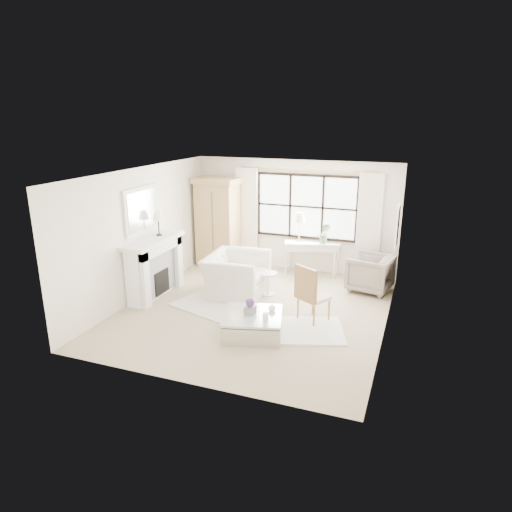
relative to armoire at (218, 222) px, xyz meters
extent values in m
plane|color=tan|center=(1.86, -2.34, -1.14)|extent=(5.50, 5.50, 0.00)
plane|color=white|center=(1.86, -2.34, 1.56)|extent=(5.50, 5.50, 0.00)
plane|color=white|center=(1.86, 0.41, 0.21)|extent=(5.00, 0.00, 5.00)
plane|color=white|center=(1.86, -5.09, 0.21)|extent=(5.00, 0.00, 5.00)
plane|color=white|center=(-0.64, -2.34, 0.21)|extent=(0.00, 5.50, 5.50)
plane|color=silver|center=(4.36, -2.34, 0.21)|extent=(0.00, 5.50, 5.50)
cube|color=white|center=(2.16, 0.39, 0.46)|extent=(2.40, 0.02, 1.50)
cylinder|color=#B28A3E|center=(2.16, 0.33, 1.33)|extent=(3.30, 0.04, 0.04)
cube|color=white|center=(0.66, 0.31, 0.10)|extent=(0.55, 0.10, 2.47)
cube|color=silver|center=(3.66, 0.31, 0.10)|extent=(0.55, 0.10, 2.47)
cube|color=white|center=(-0.43, -2.34, -0.55)|extent=(0.34, 1.50, 1.18)
cube|color=silver|center=(-0.26, -2.34, -0.61)|extent=(0.03, 1.22, 0.97)
cube|color=black|center=(-0.25, -2.34, -0.82)|extent=(0.06, 0.52, 0.50)
cube|color=white|center=(-0.39, -2.34, 0.08)|extent=(0.58, 1.66, 0.08)
cube|color=white|center=(-0.61, -2.34, 0.70)|extent=(0.05, 1.15, 0.95)
cube|color=#B6BBC1|center=(-0.58, -2.34, 0.70)|extent=(0.02, 1.00, 0.80)
cube|color=white|center=(4.33, -0.64, 0.41)|extent=(0.04, 0.62, 0.82)
cube|color=beige|center=(4.31, -0.64, 0.41)|extent=(0.01, 0.52, 0.72)
cylinder|color=black|center=(-0.39, -2.08, 0.14)|extent=(0.12, 0.12, 0.03)
cylinder|color=black|center=(-0.39, -2.08, 0.30)|extent=(0.03, 0.03, 0.30)
cone|color=#F2E1C6|center=(-0.39, -2.08, 0.54)|extent=(0.22, 0.22, 0.18)
cube|color=tan|center=(0.00, 0.00, -0.09)|extent=(1.05, 0.69, 2.10)
cube|color=tan|center=(0.00, 0.00, 1.03)|extent=(1.18, 0.80, 0.14)
cube|color=silver|center=(2.39, 0.18, -0.46)|extent=(1.31, 0.76, 0.14)
cube|color=silver|center=(2.39, 0.18, -0.37)|extent=(1.37, 0.81, 0.06)
cylinder|color=#B0893D|center=(2.06, 0.18, -0.32)|extent=(0.14, 0.14, 0.03)
cylinder|color=#B0893D|center=(2.06, 0.18, -0.08)|extent=(0.02, 0.02, 0.46)
cone|color=beige|center=(2.06, 0.18, 0.24)|extent=(0.28, 0.28, 0.22)
imported|color=#57704A|center=(2.68, 0.17, -0.09)|extent=(0.29, 0.25, 0.49)
cylinder|color=white|center=(1.85, -1.49, -1.12)|extent=(0.26, 0.26, 0.03)
cylinder|color=white|center=(1.85, -1.49, -0.89)|extent=(0.06, 0.06, 0.44)
cylinder|color=white|center=(1.85, -1.49, -0.65)|extent=(0.40, 0.40, 0.03)
cube|color=silver|center=(1.07, -2.43, -1.13)|extent=(1.89, 1.58, 0.03)
cube|color=white|center=(2.96, -2.89, -1.13)|extent=(1.78, 1.54, 0.03)
imported|color=silver|center=(1.20, -1.67, -0.70)|extent=(1.25, 1.41, 0.88)
imported|color=gray|center=(3.85, -0.46, -0.74)|extent=(1.04, 1.02, 0.80)
cube|color=silver|center=(3.06, -2.38, -0.68)|extent=(0.65, 0.64, 0.07)
cube|color=#AC7948|center=(2.94, -2.58, -0.36)|extent=(0.44, 0.29, 0.60)
cube|color=silver|center=(2.20, -3.31, -0.98)|extent=(1.23, 1.23, 0.32)
cube|color=silver|center=(2.20, -3.31, -0.78)|extent=(1.23, 1.23, 0.04)
cube|color=slate|center=(2.14, -3.30, -0.69)|extent=(0.18, 0.18, 0.13)
sphere|color=#512A6A|center=(2.14, -3.30, -0.55)|extent=(0.15, 0.15, 0.15)
cylinder|color=white|center=(2.48, -3.44, -0.70)|extent=(0.10, 0.10, 0.12)
imported|color=white|center=(2.46, -3.05, -0.69)|extent=(0.16, 0.16, 0.14)
camera|label=1|loc=(4.80, -10.11, 2.57)|focal=32.00mm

